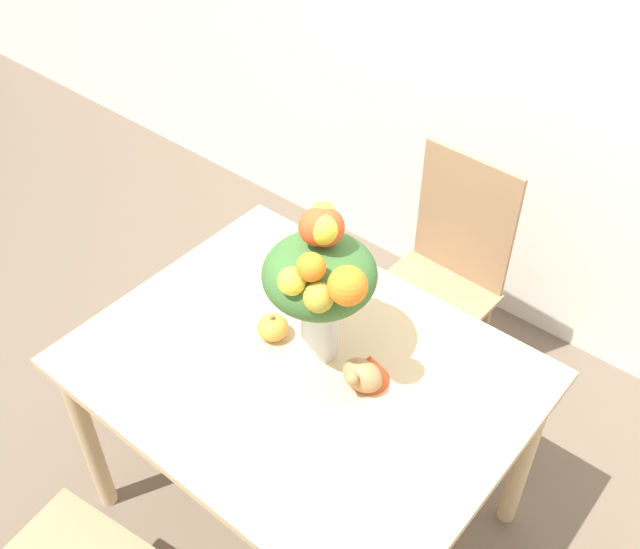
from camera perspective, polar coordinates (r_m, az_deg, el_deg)
ground_plane at (r=2.80m, az=-1.10°, el=-17.29°), size 12.00×12.00×0.00m
wall_back at (r=2.81m, az=17.87°, el=18.12°), size 8.00×0.06×2.70m
dining_table at (r=2.25m, az=-1.32°, el=-8.65°), size 1.25×0.97×0.77m
flower_vase at (r=1.99m, az=0.05°, el=-0.22°), size 0.36×0.32×0.51m
pumpkin at (r=2.23m, az=-3.62°, el=-4.05°), size 0.09×0.09×0.09m
turkey_figurine at (r=2.10m, az=3.55°, el=-7.33°), size 0.12×0.16×0.10m
dining_chair_near_window at (r=2.85m, az=9.12°, el=-0.40°), size 0.43×0.43×0.99m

